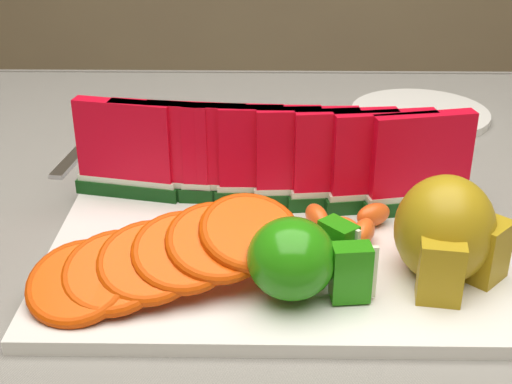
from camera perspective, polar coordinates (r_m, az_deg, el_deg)
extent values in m
cube|color=#553A1B|center=(0.68, -2.84, -5.11)|extent=(1.40, 0.90, 0.03)
cube|color=slate|center=(0.67, -2.87, -3.72)|extent=(1.52, 1.02, 0.01)
cube|color=slate|center=(1.17, -1.27, 4.95)|extent=(1.52, 0.01, 0.20)
cube|color=silver|center=(0.64, 1.89, -4.13)|extent=(0.40, 0.30, 0.01)
ellipsoid|color=#2F831E|center=(0.54, 2.86, -5.33)|extent=(0.09, 0.09, 0.06)
cube|color=#2F831E|center=(0.55, 7.60, -6.41)|extent=(0.03, 0.02, 0.05)
cube|color=beige|center=(0.55, 8.22, -6.40)|extent=(0.03, 0.01, 0.04)
cube|color=#2F831E|center=(0.58, 6.54, -4.52)|extent=(0.03, 0.03, 0.05)
cube|color=beige|center=(0.58, 7.14, -4.52)|extent=(0.02, 0.02, 0.04)
ellipsoid|color=#B06C21|center=(0.59, 14.84, -2.89)|extent=(0.09, 0.09, 0.09)
cube|color=#B06C21|center=(0.56, 14.54, -6.33)|extent=(0.04, 0.03, 0.05)
cube|color=#B06C21|center=(0.60, 18.14, -4.68)|extent=(0.04, 0.04, 0.05)
cylinder|color=silver|center=(0.97, 12.98, 6.12)|extent=(0.18, 0.18, 0.01)
cube|color=silver|center=(0.87, -13.64, 3.52)|extent=(0.04, 0.17, 0.00)
cube|color=silver|center=(0.95, -12.71, 5.62)|extent=(0.01, 0.04, 0.00)
cube|color=silver|center=(0.95, -12.41, 5.62)|extent=(0.01, 0.04, 0.00)
cube|color=silver|center=(0.95, -12.12, 5.63)|extent=(0.01, 0.04, 0.00)
cube|color=#0A4113|center=(0.72, -10.15, 0.31)|extent=(0.11, 0.04, 0.01)
cube|color=silver|center=(0.72, -10.21, 1.03)|extent=(0.10, 0.04, 0.01)
cube|color=#CA1C44|center=(0.70, -10.48, 4.13)|extent=(0.10, 0.04, 0.08)
cube|color=#0A4113|center=(0.71, -7.43, 0.16)|extent=(0.11, 0.04, 0.01)
cube|color=silver|center=(0.71, -7.48, 0.89)|extent=(0.10, 0.03, 0.01)
cube|color=#CA1C44|center=(0.69, -7.68, 4.03)|extent=(0.10, 0.03, 0.08)
cube|color=#0A4113|center=(0.70, -4.65, 0.01)|extent=(0.11, 0.03, 0.01)
cube|color=silver|center=(0.70, -4.68, 0.74)|extent=(0.10, 0.03, 0.01)
cube|color=#CA1C44|center=(0.68, -4.81, 3.92)|extent=(0.10, 0.03, 0.08)
cube|color=#0A4113|center=(0.70, -1.82, -0.15)|extent=(0.11, 0.03, 0.01)
cube|color=silver|center=(0.69, -1.83, 0.59)|extent=(0.10, 0.02, 0.01)
cube|color=#CA1C44|center=(0.68, -1.88, 3.79)|extent=(0.10, 0.02, 0.08)
cube|color=#0A4113|center=(0.69, 1.06, -0.31)|extent=(0.11, 0.02, 0.01)
cube|color=silver|center=(0.69, 1.07, 0.43)|extent=(0.10, 0.02, 0.01)
cube|color=#CA1C44|center=(0.67, 1.10, 3.65)|extent=(0.10, 0.02, 0.08)
cube|color=#0A4113|center=(0.69, 3.96, -0.47)|extent=(0.11, 0.03, 0.01)
cube|color=silver|center=(0.69, 3.99, 0.27)|extent=(0.10, 0.02, 0.01)
cube|color=#CA1C44|center=(0.67, 4.10, 3.50)|extent=(0.10, 0.02, 0.08)
cube|color=#0A4113|center=(0.69, 6.87, -0.63)|extent=(0.11, 0.03, 0.01)
cube|color=silver|center=(0.69, 6.92, 0.11)|extent=(0.10, 0.03, 0.01)
cube|color=#CA1C44|center=(0.67, 7.11, 3.33)|extent=(0.10, 0.03, 0.08)
cube|color=#0A4113|center=(0.69, 9.78, -0.78)|extent=(0.11, 0.04, 0.01)
cube|color=silver|center=(0.69, 9.84, -0.04)|extent=(0.10, 0.03, 0.01)
cube|color=#CA1C44|center=(0.67, 10.12, 3.16)|extent=(0.10, 0.03, 0.08)
cube|color=#0A4113|center=(0.70, 12.67, -0.94)|extent=(0.11, 0.04, 0.01)
cube|color=silver|center=(0.69, 12.75, -0.20)|extent=(0.10, 0.04, 0.01)
cube|color=#CA1C44|center=(0.67, 13.11, 2.99)|extent=(0.10, 0.04, 0.08)
cylinder|color=red|center=(0.56, -13.97, -7.02)|extent=(0.09, 0.09, 0.03)
torus|color=red|center=(0.56, -13.97, -7.02)|extent=(0.10, 0.10, 0.04)
cylinder|color=red|center=(0.56, -11.25, -6.28)|extent=(0.08, 0.08, 0.03)
torus|color=red|center=(0.56, -11.25, -6.28)|extent=(0.09, 0.09, 0.04)
cylinder|color=red|center=(0.56, -8.53, -5.52)|extent=(0.08, 0.07, 0.03)
torus|color=red|center=(0.56, -8.53, -5.52)|extent=(0.09, 0.08, 0.04)
cylinder|color=red|center=(0.56, -5.82, -4.76)|extent=(0.08, 0.08, 0.03)
torus|color=red|center=(0.56, -5.82, -4.76)|extent=(0.10, 0.09, 0.04)
cylinder|color=red|center=(0.56, -3.12, -3.98)|extent=(0.09, 0.09, 0.03)
torus|color=red|center=(0.56, -3.12, -3.98)|extent=(0.10, 0.10, 0.04)
cylinder|color=red|center=(0.57, -0.46, -3.21)|extent=(0.10, 0.10, 0.03)
torus|color=red|center=(0.57, -0.46, -3.21)|extent=(0.11, 0.11, 0.04)
cylinder|color=red|center=(0.75, -7.41, 2.09)|extent=(0.07, 0.07, 0.03)
torus|color=red|center=(0.75, -7.41, 2.09)|extent=(0.08, 0.08, 0.03)
cylinder|color=red|center=(0.74, -3.74, 2.29)|extent=(0.08, 0.08, 0.03)
torus|color=red|center=(0.74, -3.74, 2.29)|extent=(0.09, 0.09, 0.03)
cylinder|color=red|center=(0.74, -0.03, 2.49)|extent=(0.08, 0.08, 0.03)
torus|color=red|center=(0.74, -0.03, 2.49)|extent=(0.09, 0.09, 0.03)
cylinder|color=red|center=(0.74, 3.71, 2.67)|extent=(0.09, 0.09, 0.03)
torus|color=red|center=(0.74, 3.71, 2.67)|extent=(0.10, 0.10, 0.03)
ellipsoid|color=#D3471A|center=(0.63, -5.51, -2.93)|extent=(0.04, 0.02, 0.02)
ellipsoid|color=#D3471A|center=(0.63, -4.05, -2.72)|extent=(0.04, 0.03, 0.02)
ellipsoid|color=#D3471A|center=(0.65, -1.96, -1.71)|extent=(0.04, 0.04, 0.02)
ellipsoid|color=#D3471A|center=(0.63, 0.81, -2.76)|extent=(0.02, 0.04, 0.02)
ellipsoid|color=#D3471A|center=(0.62, 1.88, -3.32)|extent=(0.04, 0.03, 0.02)
ellipsoid|color=#D3471A|center=(0.65, 4.89, -2.01)|extent=(0.03, 0.04, 0.02)
ellipsoid|color=#D3471A|center=(0.63, 6.66, -2.88)|extent=(0.04, 0.02, 0.02)
ellipsoid|color=#D3471A|center=(0.63, 8.59, -3.19)|extent=(0.03, 0.04, 0.02)
ellipsoid|color=#D3471A|center=(0.66, 9.37, -1.81)|extent=(0.04, 0.03, 0.02)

